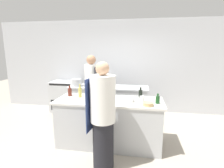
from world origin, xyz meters
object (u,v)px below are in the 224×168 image
at_px(bowl_mixing_large, 148,104).
at_px(stockpot, 76,83).
at_px(bottle_sauce, 158,100).
at_px(bowl_prep_small, 130,100).
at_px(bottle_olive_oil, 140,93).
at_px(bottle_wine, 70,92).
at_px(cup, 142,99).
at_px(oven_range, 65,96).
at_px(chef_at_prep_near, 103,117).
at_px(chef_at_stove, 92,92).
at_px(bottle_vinegar, 100,98).
at_px(bottle_cooking_oil, 80,92).
at_px(bowl_ceramic_blue, 96,96).

distance_m(bowl_mixing_large, stockpot, 2.34).
bearing_deg(bottle_sauce, bowl_prep_small, 177.22).
bearing_deg(bottle_olive_oil, bottle_wine, -175.28).
distance_m(cup, stockpot, 2.10).
distance_m(oven_range, chef_at_prep_near, 3.08).
height_order(bottle_olive_oil, bottle_sauce, bottle_olive_oil).
xyz_separation_m(chef_at_stove, bottle_vinegar, (0.42, -0.91, 0.11)).
bearing_deg(cup, bottle_vinegar, -164.53).
relative_size(bottle_vinegar, bottle_wine, 0.94).
bearing_deg(chef_at_stove, bottle_olive_oil, 84.26).
height_order(oven_range, bottle_sauce, bottle_sauce).
height_order(bottle_vinegar, bottle_sauce, bottle_vinegar).
distance_m(chef_at_stove, bowl_mixing_large, 1.61).
bearing_deg(cup, oven_range, 143.66).
bearing_deg(bottle_cooking_oil, cup, -3.98).
bearing_deg(bottle_vinegar, stockpot, 125.52).
distance_m(oven_range, bowl_prep_small, 2.87).
bearing_deg(bottle_sauce, oven_range, 145.35).
xyz_separation_m(bowl_prep_small, stockpot, (-1.52, 1.22, 0.06)).
xyz_separation_m(oven_range, bottle_cooking_oil, (1.12, -1.67, 0.58)).
distance_m(bottle_cooking_oil, bowl_ceramic_blue, 0.35).
xyz_separation_m(oven_range, bowl_prep_small, (2.16, -1.82, 0.51)).
xyz_separation_m(chef_at_stove, bowl_prep_small, (0.95, -0.76, 0.06)).
height_order(chef_at_prep_near, chef_at_stove, chef_at_stove).
height_order(bottle_vinegar, bottle_cooking_oil, bottle_cooking_oil).
xyz_separation_m(bottle_vinegar, bottle_sauce, (1.05, 0.13, -0.01)).
distance_m(bottle_wine, bottle_cooking_oil, 0.26).
distance_m(chef_at_prep_near, chef_at_stove, 1.54).
distance_m(oven_range, bottle_vinegar, 2.61).
height_order(bowl_prep_small, bowl_ceramic_blue, bowl_prep_small).
distance_m(bottle_wine, bottle_sauce, 1.82).
bearing_deg(bottle_wine, cup, -5.85).
bearing_deg(bottle_olive_oil, cup, -83.43).
relative_size(oven_range, bottle_wine, 4.25).
distance_m(bottle_sauce, stockpot, 2.38).
height_order(bottle_cooking_oil, bowl_mixing_large, bottle_cooking_oil).
xyz_separation_m(chef_at_stove, cup, (1.19, -0.70, 0.08)).
xyz_separation_m(chef_at_stove, stockpot, (-0.56, 0.46, 0.12)).
bearing_deg(bottle_wine, chef_at_stove, 58.32).
xyz_separation_m(bottle_cooking_oil, bowl_prep_small, (1.04, -0.15, -0.07)).
bearing_deg(chef_at_stove, bottle_sauce, 76.01).
bearing_deg(bottle_olive_oil, bowl_prep_small, -120.59).
xyz_separation_m(cup, stockpot, (-1.75, 1.16, 0.05)).
xyz_separation_m(bottle_wine, bowl_prep_small, (1.29, -0.22, -0.05)).
xyz_separation_m(bottle_vinegar, stockpot, (-0.98, 1.37, 0.01)).
bearing_deg(bowl_mixing_large, bowl_prep_small, 149.91).
xyz_separation_m(chef_at_stove, bowl_mixing_large, (1.30, -0.96, 0.06)).
bearing_deg(bowl_prep_small, bowl_mixing_large, -30.09).
relative_size(bottle_olive_oil, bowl_ceramic_blue, 1.14).
bearing_deg(bottle_sauce, bottle_wine, 172.28).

